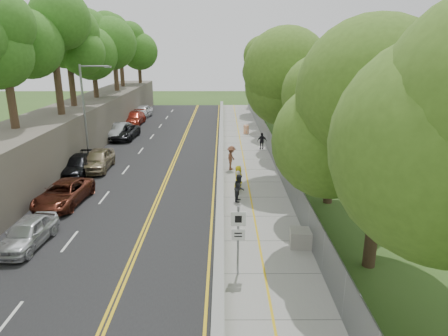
{
  "coord_description": "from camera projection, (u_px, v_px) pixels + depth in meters",
  "views": [
    {
      "loc": [
        0.42,
        -17.92,
        9.32
      ],
      "look_at": [
        0.5,
        8.0,
        1.4
      ],
      "focal_mm": 32.0,
      "sensor_mm": 36.0,
      "label": 1
    }
  ],
  "objects": [
    {
      "name": "rock_embankment",
      "position": [
        58.0,
        137.0,
        33.58
      ],
      "size": [
        5.0,
        66.0,
        4.0
      ],
      "primitive_type": "cube",
      "color": "#595147",
      "rests_on": "ground"
    },
    {
      "name": "construction_barrel",
      "position": [
        246.0,
        129.0,
        43.99
      ],
      "size": [
        0.59,
        0.59,
        0.97
      ],
      "primitive_type": "cylinder",
      "color": "#FF5F13",
      "rests_on": "sidewalk"
    },
    {
      "name": "car_4",
      "position": [
        98.0,
        160.0,
        31.18
      ],
      "size": [
        2.01,
        4.77,
        1.61
      ],
      "primitive_type": "imported",
      "rotation": [
        0.0,
        0.0,
        0.02
      ],
      "color": "gray",
      "rests_on": "road"
    },
    {
      "name": "car_0",
      "position": [
        27.0,
        233.0,
        19.2
      ],
      "size": [
        1.87,
        4.1,
        1.36
      ],
      "primitive_type": "imported",
      "rotation": [
        0.0,
        0.0,
        -0.07
      ],
      "color": "silver",
      "rests_on": "road"
    },
    {
      "name": "chainlink_fence",
      "position": [
        272.0,
        148.0,
        33.92
      ],
      "size": [
        0.04,
        66.0,
        2.0
      ],
      "primitive_type": "cube",
      "color": "slate",
      "rests_on": "ground"
    },
    {
      "name": "painter_1",
      "position": [
        239.0,
        182.0,
        26.07
      ],
      "size": [
        0.44,
        0.61,
        1.55
      ],
      "primitive_type": "imported",
      "rotation": [
        0.0,
        0.0,
        1.7
      ],
      "color": "beige",
      "rests_on": "sidewalk"
    },
    {
      "name": "signpost",
      "position": [
        238.0,
        233.0,
        16.4
      ],
      "size": [
        0.62,
        0.09,
        3.1
      ],
      "color": "gray",
      "rests_on": "sidewalk"
    },
    {
      "name": "car_3",
      "position": [
        77.0,
        165.0,
        30.06
      ],
      "size": [
        2.06,
        4.82,
        1.39
      ],
      "primitive_type": "imported",
      "rotation": [
        0.0,
        0.0,
        0.02
      ],
      "color": "black",
      "rests_on": "road"
    },
    {
      "name": "car_7",
      "position": [
        134.0,
        118.0,
        49.15
      ],
      "size": [
        2.37,
        5.51,
        1.58
      ],
      "primitive_type": "imported",
      "rotation": [
        0.0,
        0.0,
        -0.03
      ],
      "color": "#9E2E1D",
      "rests_on": "road"
    },
    {
      "name": "concrete_block",
      "position": [
        303.0,
        238.0,
        19.21
      ],
      "size": [
        1.35,
        1.07,
        0.84
      ],
      "primitive_type": "cube",
      "rotation": [
        0.0,
        0.0,
        -0.1
      ],
      "color": "gray",
      "rests_on": "sidewalk"
    },
    {
      "name": "painter_2",
      "position": [
        239.0,
        188.0,
        24.74
      ],
      "size": [
        0.82,
        0.96,
        1.72
      ],
      "primitive_type": "imported",
      "rotation": [
        0.0,
        0.0,
        1.35
      ],
      "color": "#222327",
      "rests_on": "sidewalk"
    },
    {
      "name": "ground",
      "position": [
        214.0,
        242.0,
        19.86
      ],
      "size": [
        140.0,
        140.0,
        0.0
      ],
      "primitive_type": "plane",
      "color": "#33511E",
      "rests_on": "ground"
    },
    {
      "name": "car_6",
      "position": [
        124.0,
        132.0,
        41.55
      ],
      "size": [
        2.63,
        5.23,
        1.42
      ],
      "primitive_type": "imported",
      "rotation": [
        0.0,
        0.0,
        -0.06
      ],
      "color": "black",
      "rests_on": "road"
    },
    {
      "name": "car_5",
      "position": [
        118.0,
        131.0,
        41.76
      ],
      "size": [
        2.03,
        4.98,
        1.61
      ],
      "primitive_type": "imported",
      "rotation": [
        0.0,
        0.0,
        -0.07
      ],
      "color": "silver",
      "rests_on": "road"
    },
    {
      "name": "sidewalk",
      "position": [
        248.0,
        159.0,
        34.2
      ],
      "size": [
        4.2,
        66.0,
        0.05
      ],
      "primitive_type": "cube",
      "color": "gray",
      "rests_on": "ground"
    },
    {
      "name": "road",
      "position": [
        155.0,
        160.0,
        34.18
      ],
      "size": [
        11.2,
        66.0,
        0.04
      ],
      "primitive_type": "cube",
      "color": "black",
      "rests_on": "ground"
    },
    {
      "name": "streetlight",
      "position": [
        87.0,
        107.0,
        31.86
      ],
      "size": [
        2.52,
        0.22,
        8.0
      ],
      "color": "gray",
      "rests_on": "ground"
    },
    {
      "name": "jersey_barrier",
      "position": [
        221.0,
        156.0,
        34.11
      ],
      "size": [
        0.42,
        66.0,
        0.6
      ],
      "primitive_type": "cube",
      "color": "#9EE931",
      "rests_on": "ground"
    },
    {
      "name": "painter_3",
      "position": [
        231.0,
        158.0,
        31.04
      ],
      "size": [
        1.01,
        1.37,
        1.9
      ],
      "primitive_type": "imported",
      "rotation": [
        0.0,
        0.0,
        1.29
      ],
      "color": "brown",
      "rests_on": "sidewalk"
    },
    {
      "name": "trees_fenceside",
      "position": [
        304.0,
        76.0,
        32.17
      ],
      "size": [
        7.0,
        66.0,
        14.0
      ],
      "primitive_type": null,
      "color": "#517B24",
      "rests_on": "ground"
    },
    {
      "name": "painter_0",
      "position": [
        238.0,
        177.0,
        26.83
      ],
      "size": [
        0.78,
        0.94,
        1.64
      ],
      "primitive_type": "imported",
      "rotation": [
        0.0,
        0.0,
        1.95
      ],
      "color": "yellow",
      "rests_on": "sidewalk"
    },
    {
      "name": "car_8",
      "position": [
        142.0,
        111.0,
        53.99
      ],
      "size": [
        2.46,
        5.06,
        1.66
      ],
      "primitive_type": "imported",
      "rotation": [
        0.0,
        0.0,
        -0.1
      ],
      "color": "silver",
      "rests_on": "road"
    },
    {
      "name": "person_far",
      "position": [
        262.0,
        141.0,
        37.28
      ],
      "size": [
        0.96,
        0.48,
        1.57
      ],
      "primitive_type": "imported",
      "rotation": [
        0.0,
        0.0,
        3.25
      ],
      "color": "black",
      "rests_on": "sidewalk"
    },
    {
      "name": "trees_embankment",
      "position": [
        51.0,
        31.0,
        31.1
      ],
      "size": [
        6.4,
        66.0,
        13.0
      ],
      "primitive_type": null,
      "color": "#3B7C21",
      "rests_on": "rock_embankment"
    },
    {
      "name": "car_2",
      "position": [
        63.0,
        194.0,
        24.28
      ],
      "size": [
        2.67,
        5.13,
        1.38
      ],
      "primitive_type": "imported",
      "rotation": [
        0.0,
        0.0,
        -0.08
      ],
      "color": "#5D271A",
      "rests_on": "road"
    }
  ]
}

